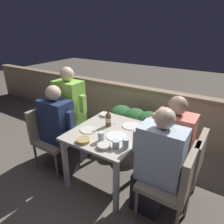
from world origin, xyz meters
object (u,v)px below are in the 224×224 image
(person_blue_shirt, at_px, (156,165))
(person_green_blouse, at_px, (72,115))
(chair_right_near, at_px, (176,179))
(chair_left_near, at_px, (49,132))
(chair_left_far, at_px, (63,122))
(chair_right_far, at_px, (186,163))
(person_navy_jumper, at_px, (59,131))
(beer_bottle, at_px, (108,119))
(person_coral_top, at_px, (169,149))

(person_blue_shirt, bearing_deg, person_green_blouse, 167.48)
(chair_right_near, bearing_deg, chair_left_near, -179.51)
(chair_left_far, bearing_deg, person_green_blouse, -0.00)
(chair_left_near, height_order, person_green_blouse, person_green_blouse)
(person_blue_shirt, height_order, chair_right_far, person_blue_shirt)
(person_green_blouse, relative_size, chair_right_far, 1.58)
(person_navy_jumper, height_order, person_green_blouse, person_green_blouse)
(chair_left_far, xyz_separation_m, chair_right_near, (1.80, -0.31, 0.00))
(chair_left_far, relative_size, beer_bottle, 3.50)
(chair_left_near, height_order, person_coral_top, person_coral_top)
(chair_left_near, relative_size, person_blue_shirt, 0.72)
(chair_left_far, height_order, person_coral_top, person_coral_top)
(chair_left_far, distance_m, beer_bottle, 0.90)
(person_green_blouse, xyz_separation_m, beer_bottle, (0.65, -0.04, 0.11))
(person_green_blouse, bearing_deg, chair_right_near, -10.97)
(person_navy_jumper, xyz_separation_m, person_green_blouse, (-0.07, 0.33, 0.09))
(chair_left_near, distance_m, chair_right_far, 1.78)
(chair_right_near, relative_size, person_blue_shirt, 0.72)
(person_green_blouse, bearing_deg, person_navy_jumper, -77.18)
(chair_left_near, height_order, chair_left_far, same)
(chair_left_far, relative_size, chair_right_near, 1.00)
(chair_right_near, bearing_deg, person_blue_shirt, -180.00)
(person_green_blouse, height_order, person_coral_top, person_green_blouse)
(chair_right_near, distance_m, beer_bottle, 1.03)
(chair_left_far, bearing_deg, person_navy_jumper, -49.99)
(person_navy_jumper, bearing_deg, person_green_blouse, 102.82)
(person_coral_top, bearing_deg, chair_left_near, -168.09)
(person_coral_top, relative_size, beer_bottle, 4.99)
(chair_left_far, relative_size, person_coral_top, 0.70)
(chair_left_far, distance_m, person_green_blouse, 0.26)
(person_navy_jumper, relative_size, beer_bottle, 4.88)
(person_green_blouse, xyz_separation_m, chair_right_far, (1.62, 0.00, -0.17))
(person_navy_jumper, xyz_separation_m, person_blue_shirt, (1.32, 0.01, -0.00))
(chair_left_near, height_order, chair_right_near, same)
(chair_left_near, xyz_separation_m, person_blue_shirt, (1.53, 0.01, 0.08))
(person_coral_top, bearing_deg, person_blue_shirt, -94.02)
(chair_right_near, bearing_deg, person_navy_jumper, -179.45)
(chair_left_near, height_order, chair_right_far, same)
(chair_right_far, bearing_deg, chair_right_near, -93.87)
(person_navy_jumper, distance_m, chair_left_far, 0.43)
(chair_right_far, bearing_deg, person_blue_shirt, -125.78)
(person_navy_jumper, bearing_deg, beer_bottle, 26.60)
(person_navy_jumper, distance_m, chair_right_near, 1.53)
(person_navy_jumper, height_order, beer_bottle, person_navy_jumper)
(person_blue_shirt, xyz_separation_m, chair_right_far, (0.22, 0.31, -0.08))
(chair_right_near, distance_m, person_coral_top, 0.37)
(person_green_blouse, relative_size, person_coral_top, 1.11)
(beer_bottle, bearing_deg, chair_right_near, -16.13)
(chair_left_far, bearing_deg, chair_right_far, 0.05)
(person_navy_jumper, distance_m, person_coral_top, 1.38)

